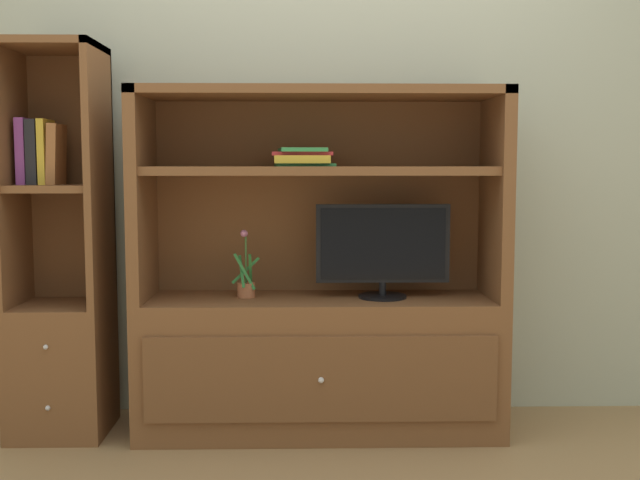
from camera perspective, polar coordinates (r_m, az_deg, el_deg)
name	(u,v)px	position (r m, az deg, el deg)	size (l,w,h in m)	color
ground_plane	(322,466)	(3.06, 0.15, -16.24)	(8.00, 8.00, 0.00)	#99754C
painted_rear_wall	(318,107)	(3.60, -0.14, 9.77)	(6.00, 0.10, 2.80)	#ADB29E
media_console	(320,322)	(3.31, -0.02, -6.06)	(1.53, 0.48, 1.45)	brown
tv_monitor	(383,249)	(3.27, 4.63, -0.63)	(0.56, 0.20, 0.40)	black
potted_plant	(246,283)	(3.30, -5.46, -3.13)	(0.12, 0.12, 0.29)	#B26642
magazine_stack	(303,157)	(3.24, -1.26, 6.08)	(0.26, 0.29, 0.08)	#338C4C
bookshelf_tall	(61,302)	(3.46, -18.51, -4.36)	(0.39, 0.40, 1.63)	brown
upright_book_row	(41,153)	(3.41, -19.81, 6.05)	(0.17, 0.16, 0.27)	purple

